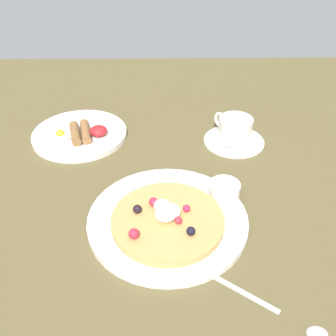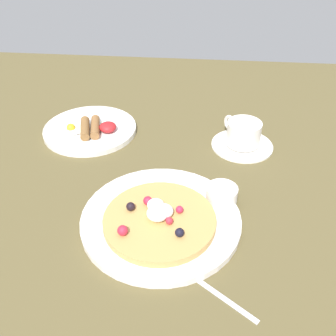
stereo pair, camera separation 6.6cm
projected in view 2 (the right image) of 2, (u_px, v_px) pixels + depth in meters
ground_plane at (130, 193)px, 0.77m from camera, size 2.07×1.42×0.03m
pancake_plate at (161, 219)px, 0.67m from camera, size 0.28×0.28×0.01m
pancake_with_berries at (159, 219)px, 0.65m from camera, size 0.19×0.19×0.04m
syrup_ramekin at (222, 193)px, 0.70m from camera, size 0.06×0.06×0.03m
breakfast_plate at (90, 130)px, 0.92m from camera, size 0.22×0.22×0.01m
fried_breakfast at (91, 128)px, 0.90m from camera, size 0.14×0.09×0.02m
coffee_saucer at (242, 145)px, 0.87m from camera, size 0.14×0.14×0.01m
coffee_cup at (243, 132)px, 0.86m from camera, size 0.08×0.09×0.05m
teaspoon at (265, 327)px, 0.52m from camera, size 0.14×0.11×0.01m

